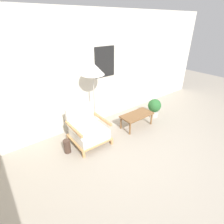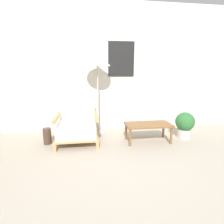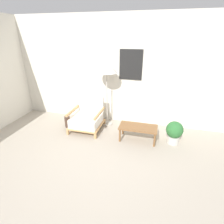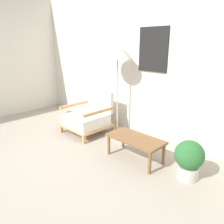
% 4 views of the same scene
% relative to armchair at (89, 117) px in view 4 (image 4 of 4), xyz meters
% --- Properties ---
extents(ground_plane, '(14.00, 14.00, 0.00)m').
position_rel_armchair_xyz_m(ground_plane, '(0.72, -1.34, -0.30)').
color(ground_plane, '#A89E8E').
extents(wall_back, '(8.00, 0.09, 2.70)m').
position_rel_armchair_xyz_m(wall_back, '(0.72, 0.70, 1.05)').
color(wall_back, silver).
rests_on(wall_back, ground_plane).
extents(armchair, '(0.75, 0.77, 0.78)m').
position_rel_armchair_xyz_m(armchair, '(0.00, 0.00, 0.00)').
color(armchair, tan).
rests_on(armchair, ground_plane).
extents(floor_lamp, '(0.52, 0.52, 1.67)m').
position_rel_armchair_xyz_m(floor_lamp, '(0.42, 0.36, 1.18)').
color(floor_lamp, '#B7B2A8').
rests_on(floor_lamp, ground_plane).
extents(coffee_table, '(0.84, 0.41, 0.35)m').
position_rel_armchair_xyz_m(coffee_table, '(1.31, -0.20, -0.00)').
color(coffee_table, brown).
rests_on(coffee_table, ground_plane).
extents(vase, '(0.14, 0.14, 0.29)m').
position_rel_armchair_xyz_m(vase, '(-0.54, -0.05, -0.16)').
color(vase, '#473328').
rests_on(vase, ground_plane).
extents(potted_plant, '(0.37, 0.37, 0.51)m').
position_rel_armchair_xyz_m(potted_plant, '(2.09, -0.11, -0.02)').
color(potted_plant, beige).
rests_on(potted_plant, ground_plane).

